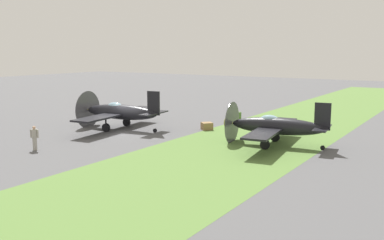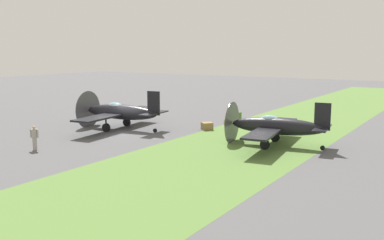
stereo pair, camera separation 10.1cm
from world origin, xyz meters
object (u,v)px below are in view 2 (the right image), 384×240
Objects in this scene: airplane_wingman at (275,126)px; supply_crate at (207,126)px; runway_marker_cone at (230,120)px; ground_crew_chief at (34,137)px; airplane_lead at (120,112)px; fuel_drum at (239,117)px.

airplane_wingman is 8.24m from supply_crate.
supply_crate reaches higher than runway_marker_cone.
ground_crew_chief is (-10.45, 13.69, -0.55)m from airplane_wingman.
runway_marker_cone is (7.62, 7.71, -1.25)m from airplane_wingman.
airplane_lead is 14.26m from airplane_wingman.
airplane_wingman reaches higher than runway_marker_cone.
airplane_wingman is 17.23m from ground_crew_chief.
runway_marker_cone is at bearing 1.53° from supply_crate.
airplane_lead is 11.60× the size of fuel_drum.
supply_crate is (3.96, -6.63, -1.23)m from airplane_lead.
fuel_drum is (9.76, -6.83, -1.10)m from airplane_lead.
ground_crew_chief is at bearing 161.72° from runway_marker_cone.
supply_crate is (-5.79, 0.20, -0.13)m from fuel_drum.
ground_crew_chief is at bearing 119.36° from airplane_wingman.
airplane_wingman is 10.99× the size of supply_crate.
airplane_lead is 11.96m from fuel_drum.
airplane_lead is 9.52m from ground_crew_chief.
airplane_lead is at bearing 85.89° from airplane_wingman.
ground_crew_chief is 1.92× the size of supply_crate.
airplane_wingman is (0.97, -14.22, -0.08)m from airplane_lead.
airplane_lead reaches higher than ground_crew_chief.
airplane_lead reaches higher than runway_marker_cone.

